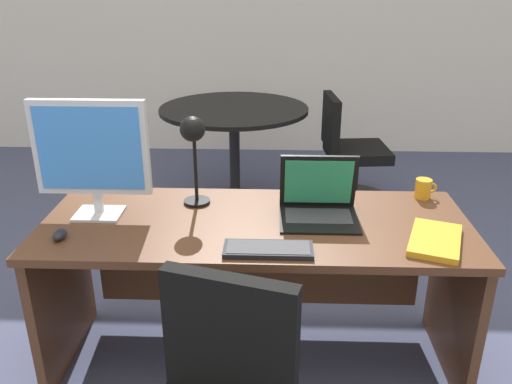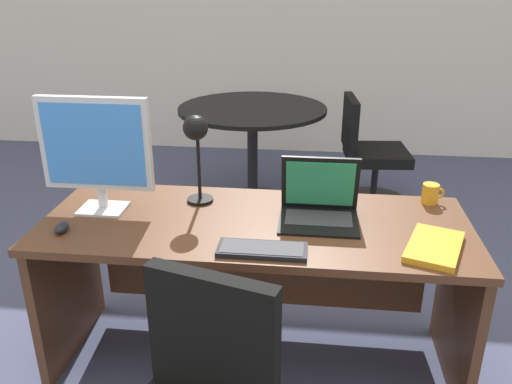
% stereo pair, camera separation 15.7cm
% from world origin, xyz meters
% --- Properties ---
extents(ground, '(12.00, 12.00, 0.00)m').
position_xyz_m(ground, '(0.00, 1.50, 0.00)').
color(ground, '#474C6B').
extents(back_wall, '(10.00, 0.10, 2.80)m').
position_xyz_m(back_wall, '(0.00, 3.24, 1.40)').
color(back_wall, silver).
rests_on(back_wall, ground).
extents(desk, '(1.82, 0.72, 0.72)m').
position_xyz_m(desk, '(0.00, 0.05, 0.52)').
color(desk, '#56331E').
rests_on(desk, ground).
extents(monitor, '(0.48, 0.16, 0.51)m').
position_xyz_m(monitor, '(-0.69, 0.04, 1.01)').
color(monitor, silver).
rests_on(monitor, desk).
extents(laptop, '(0.33, 0.28, 0.27)m').
position_xyz_m(laptop, '(0.27, 0.08, 0.80)').
color(laptop, black).
rests_on(laptop, desk).
extents(keyboard, '(0.34, 0.13, 0.02)m').
position_xyz_m(keyboard, '(0.06, -0.26, 0.73)').
color(keyboard, black).
rests_on(keyboard, desk).
extents(mouse, '(0.05, 0.09, 0.04)m').
position_xyz_m(mouse, '(-0.77, -0.19, 0.74)').
color(mouse, black).
rests_on(mouse, desk).
extents(desk_lamp, '(0.12, 0.14, 0.41)m').
position_xyz_m(desk_lamp, '(-0.28, 0.16, 1.03)').
color(desk_lamp, black).
rests_on(desk_lamp, desk).
extents(book, '(0.28, 0.35, 0.03)m').
position_xyz_m(book, '(0.71, -0.17, 0.74)').
color(book, orange).
rests_on(book, desk).
extents(coffee_mug, '(0.10, 0.07, 0.09)m').
position_xyz_m(coffee_mug, '(0.77, 0.28, 0.77)').
color(coffee_mug, orange).
rests_on(coffee_mug, desk).
extents(meeting_table, '(1.10, 1.10, 0.78)m').
position_xyz_m(meeting_table, '(-0.23, 1.81, 0.59)').
color(meeting_table, black).
rests_on(meeting_table, ground).
extents(meeting_chair_near, '(0.56, 0.56, 0.85)m').
position_xyz_m(meeting_chair_near, '(0.66, 1.88, 0.35)').
color(meeting_chair_near, black).
rests_on(meeting_chair_near, ground).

